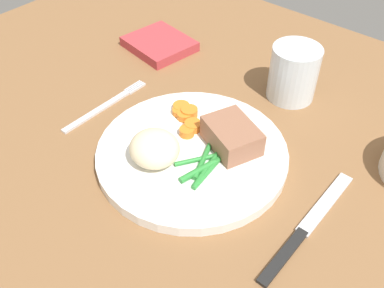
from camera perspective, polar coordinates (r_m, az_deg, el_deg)
name	(u,v)px	position (r cm, az deg, el deg)	size (l,w,h in cm)	color
dining_table	(211,153)	(62.10, 2.58, -1.17)	(120.00, 90.00, 2.00)	brown
dinner_plate	(192,153)	(59.36, 0.00, -1.26)	(26.41, 26.41, 1.60)	white
meat_portion	(232,136)	(58.50, 5.31, 1.10)	(7.69, 5.74, 3.47)	#936047
mashed_potatoes	(155,148)	(56.01, -5.01, -0.59)	(6.76, 6.48, 4.34)	beige
carrot_slices	(186,117)	(63.13, -0.77, 3.60)	(6.73, 6.09, 1.25)	orange
green_beans	(204,166)	(56.13, 1.57, -2.89)	(5.17, 8.83, 0.88)	#2D8C38
fork	(105,106)	(69.72, -11.46, 5.00)	(1.44, 16.60, 0.40)	silver
knife	(306,227)	(53.76, 14.96, -10.68)	(1.70, 20.50, 0.64)	black
water_glass	(293,76)	(70.56, 13.27, 8.75)	(7.69, 7.69, 8.77)	silver
napkin	(159,44)	(83.04, -4.36, 13.13)	(11.54, 10.11, 1.78)	#B2383D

